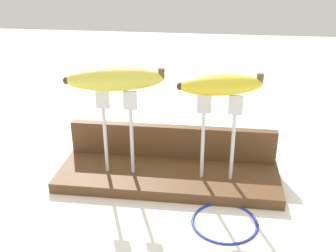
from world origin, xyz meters
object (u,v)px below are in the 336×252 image
object	(u,v)px
fork_stand_left	(118,124)
wire_coil	(225,222)
fork_stand_right	(218,130)
banana_raised_left	(115,79)
banana_raised_right	(221,85)

from	to	relation	value
fork_stand_left	wire_coil	size ratio (longest dim) A/B	1.47
wire_coil	fork_stand_right	bearing A→B (deg)	99.41
banana_raised_left	wire_coil	xyz separation A→B (m)	(0.21, -0.11, -0.21)
banana_raised_left	banana_raised_right	bearing A→B (deg)	-0.00
banana_raised_left	fork_stand_right	bearing A→B (deg)	0.00
fork_stand_right	banana_raised_left	bearing A→B (deg)	-180.00
fork_stand_right	wire_coil	world-z (taller)	fork_stand_right
fork_stand_right	banana_raised_right	size ratio (longest dim) A/B	1.08
wire_coil	fork_stand_left	bearing A→B (deg)	151.88
banana_raised_left	wire_coil	bearing A→B (deg)	-28.12
fork_stand_left	wire_coil	distance (m)	0.27
banana_raised_right	wire_coil	world-z (taller)	banana_raised_right
banana_raised_right	wire_coil	size ratio (longest dim) A/B	1.37
banana_raised_left	wire_coil	size ratio (longest dim) A/B	1.59
banana_raised_left	banana_raised_right	distance (m)	0.19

